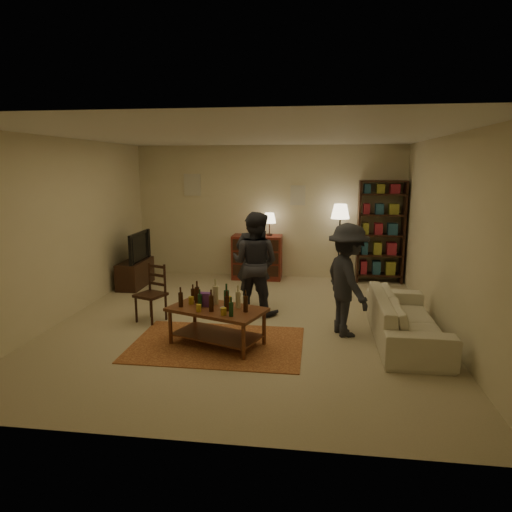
% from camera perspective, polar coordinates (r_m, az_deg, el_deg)
% --- Properties ---
extents(floor, '(6.00, 6.00, 0.00)m').
position_cam_1_polar(floor, '(6.84, -1.19, -8.34)').
color(floor, '#C6B793').
rests_on(floor, ground).
extents(room_shell, '(6.00, 6.00, 6.00)m').
position_cam_1_polar(room_shell, '(9.50, -2.36, 8.33)').
color(room_shell, beige).
rests_on(room_shell, ground).
extents(rug, '(2.20, 1.50, 0.01)m').
position_cam_1_polar(rug, '(6.07, -4.85, -10.91)').
color(rug, brown).
rests_on(rug, ground).
extents(coffee_table, '(1.36, 1.04, 0.83)m').
position_cam_1_polar(coffee_table, '(5.93, -4.99, -7.09)').
color(coffee_table, brown).
rests_on(coffee_table, ground).
extents(dining_chair, '(0.50, 0.50, 0.87)m').
position_cam_1_polar(dining_chair, '(6.99, -12.77, -4.28)').
color(dining_chair, '#321B10').
rests_on(dining_chair, ground).
extents(tv_stand, '(0.40, 1.00, 1.06)m').
position_cam_1_polar(tv_stand, '(9.06, -14.86, -1.30)').
color(tv_stand, '#321B10').
rests_on(tv_stand, ground).
extents(dresser, '(1.00, 0.50, 1.36)m').
position_cam_1_polar(dresser, '(9.33, 0.18, 0.01)').
color(dresser, maroon).
rests_on(dresser, ground).
extents(bookshelf, '(0.90, 0.34, 2.02)m').
position_cam_1_polar(bookshelf, '(9.32, 15.30, 3.07)').
color(bookshelf, '#321B10').
rests_on(bookshelf, ground).
extents(floor_lamp, '(0.36, 0.36, 1.56)m').
position_cam_1_polar(floor_lamp, '(9.08, 10.48, 4.85)').
color(floor_lamp, black).
rests_on(floor_lamp, ground).
extents(sofa, '(0.81, 2.08, 0.61)m').
position_cam_1_polar(sofa, '(6.40, 18.23, -7.43)').
color(sofa, beige).
rests_on(sofa, ground).
extents(person_left, '(0.59, 0.41, 1.55)m').
position_cam_1_polar(person_left, '(7.36, -0.38, -0.65)').
color(person_left, '#24252B').
rests_on(person_left, ground).
extents(person_right, '(0.92, 0.80, 1.60)m').
position_cam_1_polar(person_right, '(7.08, -0.12, -0.91)').
color(person_right, '#282830').
rests_on(person_right, ground).
extents(person_by_sofa, '(0.89, 1.13, 1.54)m').
position_cam_1_polar(person_by_sofa, '(6.29, 11.37, -2.97)').
color(person_by_sofa, '#24242B').
rests_on(person_by_sofa, ground).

